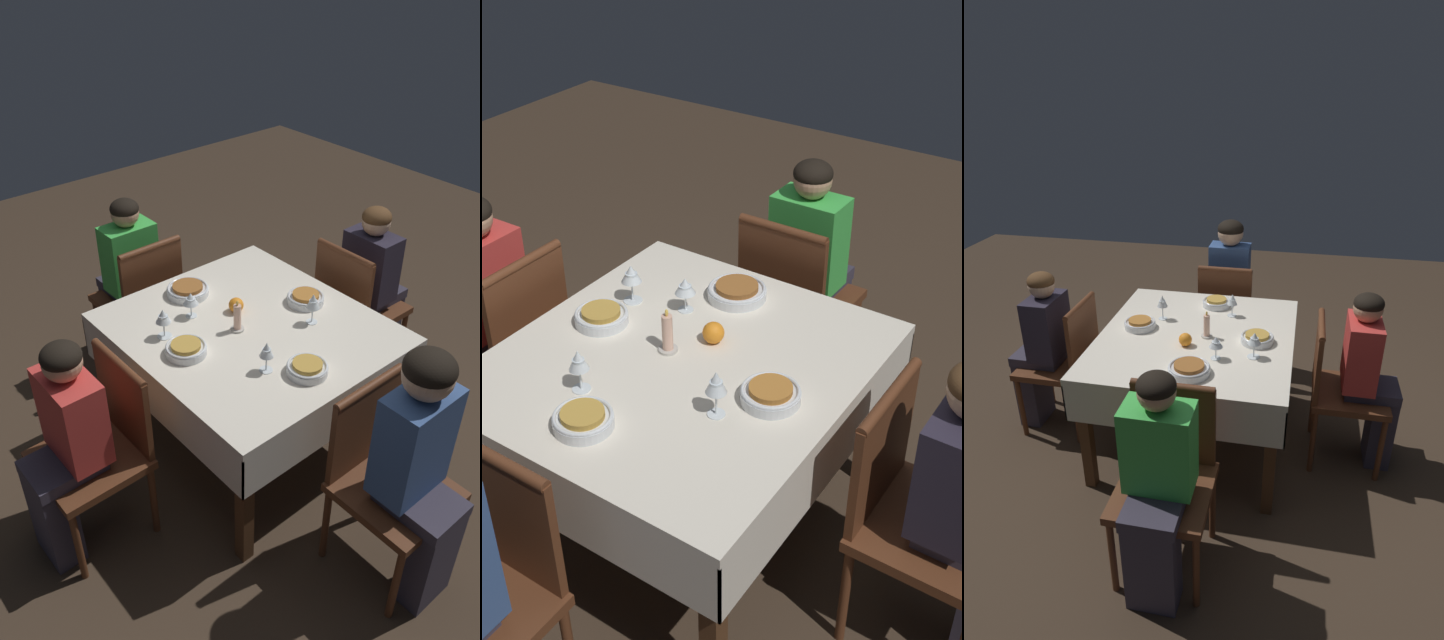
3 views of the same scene
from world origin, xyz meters
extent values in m
plane|color=#3D2D21|center=(0.00, 0.00, 0.00)|extent=(8.00, 8.00, 0.00)
cube|color=silver|center=(0.00, 0.00, 0.72)|extent=(1.25, 1.15, 0.04)
cube|color=silver|center=(0.00, 0.57, 0.60)|extent=(1.25, 0.01, 0.22)
cube|color=silver|center=(0.00, -0.57, 0.60)|extent=(1.25, 0.01, 0.22)
cube|color=silver|center=(0.62, 0.00, 0.60)|extent=(0.01, 1.15, 0.22)
cube|color=silver|center=(-0.62, 0.00, 0.60)|extent=(0.01, 1.15, 0.22)
cube|color=#4C2D19|center=(0.56, 0.50, 0.35)|extent=(0.06, 0.06, 0.71)
cube|color=#4C2D19|center=(-0.56, 0.50, 0.35)|extent=(0.06, 0.06, 0.71)
cube|color=#4C2D19|center=(0.56, -0.50, 0.35)|extent=(0.06, 0.06, 0.71)
cube|color=#4C2D19|center=(-0.56, -0.50, 0.35)|extent=(0.06, 0.06, 0.71)
cube|color=#562D19|center=(0.97, -0.04, 0.45)|extent=(0.43, 0.43, 0.04)
cube|color=#562D19|center=(0.77, -0.04, 0.67)|extent=(0.03, 0.40, 0.42)
cylinder|color=#562D19|center=(0.77, -0.04, 0.88)|extent=(0.04, 0.39, 0.04)
cylinder|color=#562D19|center=(1.16, -0.23, 0.21)|extent=(0.03, 0.03, 0.43)
cylinder|color=#562D19|center=(1.16, 0.15, 0.21)|extent=(0.03, 0.03, 0.43)
cylinder|color=#562D19|center=(0.78, -0.23, 0.21)|extent=(0.03, 0.03, 0.43)
cylinder|color=#562D19|center=(0.78, 0.15, 0.21)|extent=(0.03, 0.03, 0.43)
cube|color=#562D19|center=(-0.04, 0.92, 0.45)|extent=(0.43, 0.43, 0.04)
cube|color=#562D19|center=(-0.04, 0.72, 0.67)|extent=(0.40, 0.03, 0.42)
cylinder|color=#562D19|center=(-0.04, 0.72, 0.88)|extent=(0.39, 0.04, 0.04)
cylinder|color=#562D19|center=(0.15, 1.11, 0.21)|extent=(0.03, 0.03, 0.43)
cylinder|color=#562D19|center=(-0.22, 1.11, 0.21)|extent=(0.03, 0.03, 0.43)
cylinder|color=#562D19|center=(0.15, 0.73, 0.21)|extent=(0.03, 0.03, 0.43)
cylinder|color=#562D19|center=(-0.22, 0.73, 0.21)|extent=(0.03, 0.03, 0.43)
cube|color=#562D19|center=(0.00, -0.92, 0.45)|extent=(0.43, 0.43, 0.04)
cube|color=#562D19|center=(0.00, -0.72, 0.67)|extent=(0.40, 0.03, 0.42)
cylinder|color=#562D19|center=(0.00, -0.72, 0.88)|extent=(0.39, 0.04, 0.04)
cylinder|color=#562D19|center=(-0.19, -1.11, 0.21)|extent=(0.03, 0.03, 0.43)
cylinder|color=#562D19|center=(0.18, -1.11, 0.21)|extent=(0.03, 0.03, 0.43)
cylinder|color=#562D19|center=(-0.19, -0.73, 0.21)|extent=(0.03, 0.03, 0.43)
cylinder|color=#562D19|center=(0.18, -0.73, 0.21)|extent=(0.03, 0.03, 0.43)
cube|color=#562D19|center=(-0.97, -0.06, 0.45)|extent=(0.43, 0.43, 0.04)
cube|color=#562D19|center=(-0.77, -0.06, 0.67)|extent=(0.03, 0.40, 0.42)
cylinder|color=#562D19|center=(-0.77, -0.06, 0.88)|extent=(0.04, 0.39, 0.04)
cylinder|color=#562D19|center=(-1.16, 0.13, 0.21)|extent=(0.03, 0.03, 0.43)
cylinder|color=#562D19|center=(-1.16, -0.25, 0.21)|extent=(0.03, 0.03, 0.43)
cylinder|color=#562D19|center=(-0.78, 0.13, 0.21)|extent=(0.03, 0.03, 0.43)
cylinder|color=#562D19|center=(-0.78, -0.25, 0.21)|extent=(0.03, 0.03, 0.43)
cube|color=#383342|center=(1.17, -0.04, 0.23)|extent=(0.14, 0.22, 0.47)
cube|color=#383342|center=(1.09, -0.04, 0.50)|extent=(0.31, 0.24, 0.06)
cube|color=#38568E|center=(1.00, -0.04, 0.76)|extent=(0.18, 0.30, 0.47)
sphere|color=#D6A884|center=(1.00, -0.04, 1.09)|extent=(0.19, 0.19, 0.19)
ellipsoid|color=black|center=(1.00, -0.04, 1.12)|extent=(0.19, 0.19, 0.13)
cube|color=#383342|center=(-0.04, 1.12, 0.23)|extent=(0.23, 0.14, 0.47)
cube|color=#383342|center=(-0.04, 1.04, 0.50)|extent=(0.24, 0.31, 0.06)
cube|color=#282333|center=(-0.04, 0.95, 0.72)|extent=(0.30, 0.18, 0.39)
sphere|color=#D6A884|center=(-0.04, 0.95, 1.00)|extent=(0.16, 0.16, 0.16)
ellipsoid|color=brown|center=(-0.04, 0.95, 1.02)|extent=(0.16, 0.16, 0.11)
cube|color=#383342|center=(0.00, -1.12, 0.23)|extent=(0.22, 0.14, 0.47)
cube|color=#383342|center=(0.00, -1.04, 0.50)|extent=(0.24, 0.31, 0.06)
cube|color=red|center=(0.00, -0.95, 0.73)|extent=(0.30, 0.18, 0.40)
sphere|color=tan|center=(0.00, -0.95, 1.00)|extent=(0.16, 0.16, 0.16)
ellipsoid|color=black|center=(0.00, -0.95, 1.03)|extent=(0.16, 0.16, 0.11)
cube|color=#383342|center=(-1.17, -0.06, 0.23)|extent=(0.14, 0.22, 0.47)
cube|color=#383342|center=(-1.09, -0.06, 0.50)|extent=(0.31, 0.24, 0.06)
cube|color=green|center=(-1.00, -0.06, 0.73)|extent=(0.18, 0.30, 0.40)
sphere|color=tan|center=(-1.00, -0.06, 1.01)|extent=(0.16, 0.16, 0.16)
ellipsoid|color=black|center=(-1.00, -0.06, 1.03)|extent=(0.16, 0.16, 0.11)
cylinder|color=silver|center=(0.43, -0.04, 0.76)|extent=(0.18, 0.18, 0.04)
torus|color=silver|center=(0.43, -0.04, 0.78)|extent=(0.18, 0.18, 0.01)
cylinder|color=gold|center=(0.43, -0.04, 0.79)|extent=(0.13, 0.13, 0.02)
cylinder|color=white|center=(0.30, -0.17, 0.74)|extent=(0.06, 0.06, 0.00)
cylinder|color=white|center=(0.30, -0.17, 0.78)|extent=(0.01, 0.01, 0.08)
cone|color=white|center=(0.30, -0.17, 0.86)|extent=(0.06, 0.06, 0.07)
cylinder|color=white|center=(0.30, -0.17, 0.84)|extent=(0.04, 0.04, 0.03)
cylinder|color=silver|center=(0.02, 0.36, 0.76)|extent=(0.19, 0.19, 0.04)
torus|color=silver|center=(0.02, 0.36, 0.78)|extent=(0.19, 0.19, 0.01)
cylinder|color=#B2702D|center=(0.02, 0.36, 0.79)|extent=(0.14, 0.14, 0.02)
cylinder|color=white|center=(0.17, 0.26, 0.74)|extent=(0.06, 0.06, 0.00)
cylinder|color=white|center=(0.17, 0.26, 0.79)|extent=(0.01, 0.01, 0.08)
cone|color=white|center=(0.17, 0.26, 0.87)|extent=(0.07, 0.07, 0.07)
cylinder|color=white|center=(0.17, 0.26, 0.85)|extent=(0.04, 0.04, 0.03)
cylinder|color=silver|center=(-0.02, -0.36, 0.76)|extent=(0.19, 0.19, 0.04)
torus|color=silver|center=(-0.02, -0.36, 0.78)|extent=(0.19, 0.19, 0.01)
cylinder|color=gold|center=(-0.02, -0.36, 0.79)|extent=(0.14, 0.14, 0.02)
cylinder|color=white|center=(-0.20, -0.36, 0.74)|extent=(0.07, 0.07, 0.00)
cylinder|color=white|center=(-0.20, -0.36, 0.79)|extent=(0.01, 0.01, 0.08)
cone|color=white|center=(-0.20, -0.36, 0.86)|extent=(0.08, 0.08, 0.07)
cylinder|color=white|center=(-0.20, -0.36, 0.85)|extent=(0.05, 0.05, 0.03)
cylinder|color=silver|center=(-0.43, -0.05, 0.76)|extent=(0.22, 0.22, 0.04)
torus|color=silver|center=(-0.43, -0.05, 0.78)|extent=(0.21, 0.21, 0.01)
cylinder|color=#995B28|center=(-0.43, -0.05, 0.79)|extent=(0.16, 0.16, 0.02)
cylinder|color=white|center=(-0.25, -0.16, 0.74)|extent=(0.06, 0.06, 0.00)
cylinder|color=white|center=(-0.25, -0.16, 0.78)|extent=(0.01, 0.01, 0.07)
cone|color=white|center=(-0.25, -0.16, 0.85)|extent=(0.08, 0.08, 0.06)
cylinder|color=white|center=(-0.25, -0.16, 0.83)|extent=(0.05, 0.05, 0.03)
cylinder|color=beige|center=(-0.02, -0.06, 0.75)|extent=(0.07, 0.07, 0.01)
cylinder|color=beige|center=(-0.02, -0.06, 0.82)|extent=(0.04, 0.04, 0.13)
ellipsoid|color=#F9C64C|center=(-0.02, -0.06, 0.89)|extent=(0.01, 0.01, 0.03)
sphere|color=orange|center=(-0.14, 0.04, 0.78)|extent=(0.08, 0.08, 0.08)
camera|label=1|loc=(1.87, -1.64, 2.48)|focal=35.00mm
camera|label=2|loc=(1.72, 1.30, 2.32)|focal=45.00mm
camera|label=3|loc=(-2.58, -0.57, 2.12)|focal=28.00mm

